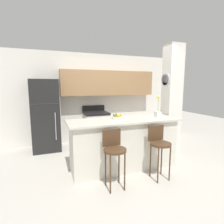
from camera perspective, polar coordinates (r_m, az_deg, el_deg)
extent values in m
plane|color=beige|center=(3.72, 3.77, -17.54)|extent=(14.00, 14.00, 0.00)
cube|color=white|center=(5.22, -4.88, 4.52)|extent=(5.60, 0.06, 2.55)
cube|color=#9E754C|center=(5.11, -1.16, 9.43)|extent=(2.71, 0.32, 0.70)
cube|color=silver|center=(5.01, -5.90, 8.31)|extent=(0.68, 0.28, 0.12)
cube|color=white|center=(4.26, 18.85, 3.23)|extent=(0.36, 0.32, 2.55)
cylinder|color=silver|center=(4.13, 17.07, 10.09)|extent=(0.02, 0.28, 0.28)
cylinder|color=white|center=(4.12, 17.00, 10.09)|extent=(0.01, 0.25, 0.25)
cube|color=silver|center=(3.54, 3.84, -10.57)|extent=(2.05, 0.62, 0.95)
cube|color=beige|center=(3.41, 3.93, -2.68)|extent=(2.17, 0.74, 0.03)
cube|color=black|center=(4.76, -20.61, -4.47)|extent=(0.66, 0.64, 1.22)
cube|color=black|center=(4.65, -21.18, 6.37)|extent=(0.66, 0.64, 0.57)
cube|color=#333333|center=(4.35, -21.05, 2.48)|extent=(0.63, 0.01, 0.01)
cylinder|color=#B2B2B7|center=(4.42, -17.92, -4.48)|extent=(0.02, 0.02, 0.67)
cube|color=silver|center=(4.98, -5.17, -5.58)|extent=(0.66, 0.61, 0.85)
cube|color=black|center=(4.89, -5.24, -0.40)|extent=(0.66, 0.61, 0.06)
cube|color=black|center=(5.15, -6.07, 1.26)|extent=(0.66, 0.04, 0.16)
cube|color=black|center=(4.68, -4.21, -5.94)|extent=(0.39, 0.01, 0.27)
cylinder|color=#4C331E|center=(2.79, 0.96, -12.31)|extent=(0.36, 0.36, 0.03)
cube|color=#4C331E|center=(2.88, -0.14, -8.36)|extent=(0.31, 0.02, 0.28)
cylinder|color=#4C331E|center=(2.79, -0.54, -19.72)|extent=(0.02, 0.02, 0.62)
cylinder|color=#4C331E|center=(2.87, 4.17, -18.91)|extent=(0.02, 0.02, 0.62)
cylinder|color=#4C331E|center=(2.99, -2.12, -17.70)|extent=(0.02, 0.02, 0.62)
cylinder|color=#4C331E|center=(3.06, 2.28, -17.04)|extent=(0.02, 0.02, 0.62)
cylinder|color=#4C331E|center=(3.18, 15.60, -10.02)|extent=(0.36, 0.36, 0.03)
cube|color=#4C331E|center=(3.26, 14.12, -6.64)|extent=(0.31, 0.02, 0.28)
cylinder|color=#4C331E|center=(3.15, 14.83, -16.61)|extent=(0.02, 0.02, 0.62)
cylinder|color=#4C331E|center=(3.28, 18.35, -15.71)|extent=(0.02, 0.02, 0.62)
cylinder|color=#4C331E|center=(3.32, 12.43, -15.12)|extent=(0.02, 0.02, 0.62)
cylinder|color=#4C331E|center=(3.45, 15.85, -14.36)|extent=(0.02, 0.02, 0.62)
cube|color=white|center=(3.79, 14.74, -0.72)|extent=(0.11, 0.11, 0.11)
cylinder|color=#386633|center=(3.76, 14.85, 2.23)|extent=(0.01, 0.01, 0.28)
sphere|color=#DBCC4C|center=(3.75, 14.94, 4.69)|extent=(0.07, 0.07, 0.07)
cylinder|color=silver|center=(3.43, 1.78, -1.87)|extent=(0.24, 0.24, 0.05)
sphere|color=orange|center=(3.44, 2.62, -1.07)|extent=(0.06, 0.06, 0.06)
sphere|color=#7A2D56|center=(3.47, 1.42, -0.98)|extent=(0.06, 0.06, 0.06)
sphere|color=#4C7F2D|center=(3.41, 0.90, -1.11)|extent=(0.07, 0.07, 0.07)
sphere|color=gold|center=(3.37, 2.11, -1.18)|extent=(0.08, 0.08, 0.08)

